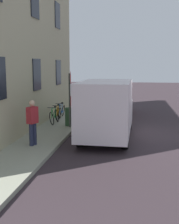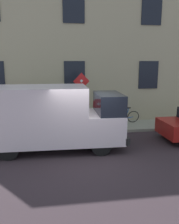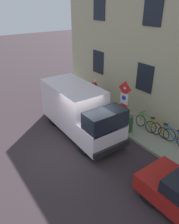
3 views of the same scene
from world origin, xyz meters
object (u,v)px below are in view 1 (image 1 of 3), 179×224
Objects in this scene: parked_hatchback at (114,102)px; pedestrian at (32,121)px; litter_bin at (69,117)px; bicycle_blue at (61,111)px; bicycle_green at (54,116)px; sign_post_stacked at (71,93)px; delivery_van at (107,108)px; bicycle_orange at (58,114)px.

pedestrian is (2.47, 8.85, 0.34)m from parked_hatchback.
pedestrian is 1.91× the size of litter_bin.
bicycle_green is at bearing -2.22° from bicycle_blue.
sign_post_stacked reaches higher than delivery_van.
sign_post_stacked is at bearing -18.30° from parked_hatchback.
sign_post_stacked is at bearing 55.85° from delivery_van.
sign_post_stacked is at bearing 113.51° from litter_bin.
bicycle_green is 4.37m from pedestrian.
bicycle_orange is 1.00× the size of pedestrian.
bicycle_blue is at bearing 178.83° from bicycle_green.
pedestrian is (-0.35, 5.10, 0.56)m from bicycle_orange.
parked_hatchback is 2.34× the size of bicycle_blue.
sign_post_stacked is at bearing -79.11° from pedestrian.
bicycle_blue is at bearing -63.84° from pedestrian.
parked_hatchback is 9.20m from pedestrian.
bicycle_orange is 0.78m from bicycle_green.
bicycle_green is 1.07m from litter_bin.
bicycle_blue is at bearing 39.50° from delivery_van.
bicycle_green is at bearing -38.78° from sign_post_stacked.
sign_post_stacked is 5.77m from parked_hatchback.
delivery_van is at bearing 0.93° from parked_hatchback.
litter_bin is at bearing -20.92° from parked_hatchback.
bicycle_orange is at bearing 46.06° from delivery_van.
pedestrian reaches higher than parked_hatchback.
pedestrian is at bearing 130.03° from delivery_van.
bicycle_blue is (2.83, 2.97, -0.22)m from parked_hatchback.
sign_post_stacked is at bearing 25.00° from bicycle_orange.
pedestrian reaches higher than bicycle_blue.
sign_post_stacked is 1.55× the size of bicycle_green.
sign_post_stacked is 0.66× the size of parked_hatchback.
litter_bin reaches higher than bicycle_orange.
pedestrian is at bearing 81.40° from litter_bin.
bicycle_orange is 1.90× the size of litter_bin.
parked_hatchback is at bearing 2.51° from delivery_van.
sign_post_stacked is 1.88m from bicycle_green.
bicycle_orange is at bearing -54.57° from litter_bin.
pedestrian reaches higher than bicycle_orange.
litter_bin is at bearing 51.69° from delivery_van.
bicycle_blue is at bearing 171.86° from bicycle_orange.
sign_post_stacked reaches higher than bicycle_orange.
litter_bin is at bearing 21.80° from bicycle_blue.
pedestrian reaches higher than bicycle_green.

